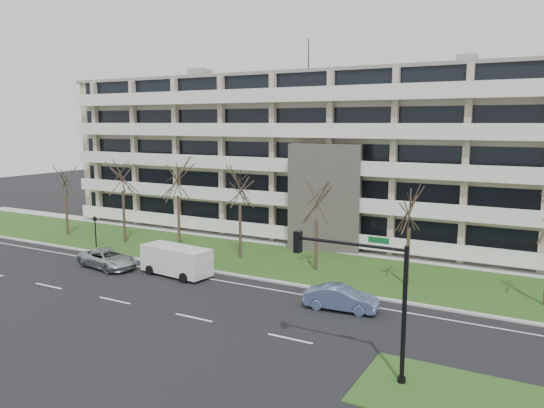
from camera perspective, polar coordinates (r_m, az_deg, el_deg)
The scene contains 18 objects.
ground at distance 30.45m, azimuth -8.41°, elevation -12.01°, with size 160.00×160.00×0.00m, color black.
grass_verge at distance 41.02m, azimuth 2.69°, elevation -6.40°, with size 90.00×10.00×0.06m, color #24501A.
curb at distance 36.76m, azimuth -0.79°, elevation -8.15°, with size 90.00×0.35×0.12m, color #B2B2AD.
sidewalk at distance 45.87m, azimuth 5.73°, elevation -4.79°, with size 90.00×2.00×0.08m, color #B2B2AD.
grass_median at distance 23.44m, azimuth 18.26°, elevation -18.91°, with size 7.00×5.00×0.06m, color #24501A.
lane_edge_line at distance 35.53m, azimuth -1.99°, elevation -8.84°, with size 90.00×0.12×0.01m, color white.
apartment_building at distance 51.05m, azimuth 8.87°, elevation 5.13°, with size 60.50×15.10×18.75m.
silver_pickup at distance 41.57m, azimuth -17.26°, elevation -5.63°, with size 2.34×5.07×1.41m, color #AAAEB2.
blue_sedan at distance 31.34m, azimuth 7.45°, elevation -10.01°, with size 1.48×4.25×1.40m, color #6D82BC.
white_van at distance 38.23m, azimuth -10.19°, elevation -5.79°, with size 5.51×2.65×2.06m.
traffic_signal at distance 22.89m, azimuth 9.93°, elevation -8.67°, with size 5.26×0.44×6.09m.
pedestrian_signal at distance 48.27m, azimuth -18.47°, elevation -2.41°, with size 0.31×0.28×2.79m.
tree_0 at distance 54.00m, azimuth -21.41°, elevation 2.59°, with size 3.55×3.55×7.09m.
tree_1 at distance 48.90m, azimuth -15.84°, elevation 3.49°, with size 4.20×4.20×8.41m.
tree_2 at distance 43.95m, azimuth -10.13°, elevation 3.29°, with size 4.28×4.28×8.57m.
tree_3 at distance 41.56m, azimuth -3.49°, elevation 2.41°, with size 3.96×3.96×7.92m.
tree_4 at distance 38.21m, azimuth 4.82°, elevation 0.52°, with size 3.41×3.41×6.82m.
tree_5 at distance 35.51m, azimuth 14.61°, elevation -0.14°, with size 3.49×3.49×6.99m.
Camera 1 is at (17.38, -22.57, 10.74)m, focal length 35.00 mm.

